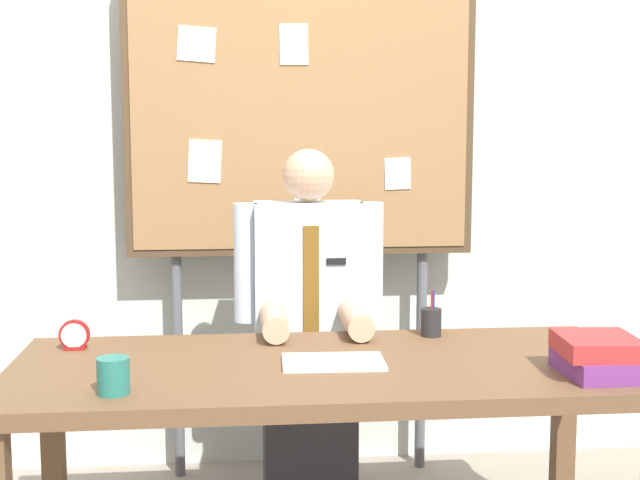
% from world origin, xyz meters
% --- Properties ---
extents(back_wall, '(6.40, 0.08, 2.70)m').
position_xyz_m(back_wall, '(0.00, 1.17, 1.35)').
color(back_wall, silver).
rests_on(back_wall, ground_plane).
extents(desk, '(1.90, 0.81, 0.74)m').
position_xyz_m(desk, '(0.00, 0.00, 0.66)').
color(desk, brown).
rests_on(desk, ground_plane).
extents(person, '(0.55, 0.56, 1.37)m').
position_xyz_m(person, '(0.00, 0.61, 0.64)').
color(person, '#2D2D33').
rests_on(person, ground_plane).
extents(bulletin_board, '(1.41, 0.09, 2.15)m').
position_xyz_m(bulletin_board, '(-0.00, 0.97, 1.52)').
color(bulletin_board, '#4C3823').
rests_on(bulletin_board, ground_plane).
extents(book_stack, '(0.23, 0.26, 0.11)m').
position_xyz_m(book_stack, '(0.76, -0.21, 0.80)').
color(book_stack, '#72337F').
rests_on(book_stack, desk).
extents(open_notebook, '(0.31, 0.20, 0.01)m').
position_xyz_m(open_notebook, '(0.02, -0.02, 0.75)').
color(open_notebook, silver).
rests_on(open_notebook, desk).
extents(desk_clock, '(0.10, 0.04, 0.10)m').
position_xyz_m(desk_clock, '(-0.78, 0.23, 0.79)').
color(desk_clock, maroon).
rests_on(desk_clock, desk).
extents(coffee_mug, '(0.09, 0.09, 0.10)m').
position_xyz_m(coffee_mug, '(-0.60, -0.26, 0.79)').
color(coffee_mug, '#267266').
rests_on(coffee_mug, desk).
extents(pen_holder, '(0.07, 0.07, 0.16)m').
position_xyz_m(pen_holder, '(0.39, 0.31, 0.79)').
color(pen_holder, '#262626').
rests_on(pen_holder, desk).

